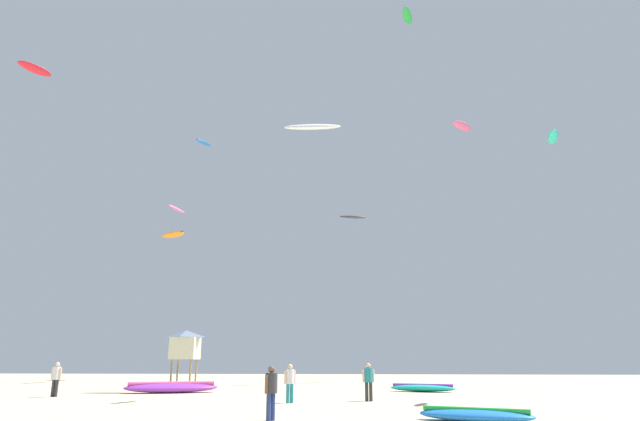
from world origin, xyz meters
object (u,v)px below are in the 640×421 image
person_midground (290,380)px  kite_aloft_6 (312,127)px  kite_aloft_2 (407,16)px  kite_grounded_mid (423,388)px  lifeguard_tower (185,344)px  kite_aloft_3 (35,69)px  kite_grounded_far (171,387)px  kite_aloft_1 (203,143)px  person_right (56,376)px  person_left (368,379)px  kite_grounded_near (475,415)px  kite_aloft_0 (462,126)px  person_foreground (271,388)px  kite_aloft_4 (553,137)px  kite_aloft_5 (177,209)px  kite_aloft_8 (173,235)px  kite_aloft_7 (353,217)px

person_midground → kite_aloft_6: size_ratio=0.40×
kite_aloft_2 → kite_aloft_6: bearing=141.4°
person_midground → kite_grounded_mid: (6.95, 9.19, -0.77)m
lifeguard_tower → kite_aloft_3: size_ratio=1.95×
kite_grounded_far → kite_aloft_1: (-5.30, 20.71, 24.04)m
person_right → kite_aloft_2: kite_aloft_2 is taller
person_left → lifeguard_tower: lifeguard_tower is taller
kite_grounded_near → kite_aloft_0: 44.19m
person_foreground → kite_aloft_6: 26.02m
kite_grounded_mid → kite_aloft_4: kite_aloft_4 is taller
person_midground → kite_grounded_far: bearing=-161.4°
person_right → kite_aloft_0: (27.24, 25.00, 24.55)m
person_midground → person_left: (3.61, 1.38, 0.02)m
kite_aloft_3 → kite_aloft_5: kite_aloft_3 is taller
kite_aloft_3 → kite_aloft_4: (30.75, 0.40, -5.32)m
kite_grounded_far → kite_aloft_5: bearing=110.7°
person_left → person_right: 16.67m
kite_aloft_6 → lifeguard_tower: bearing=149.8°
kite_aloft_5 → kite_aloft_1: bearing=73.9°
person_midground → kite_grounded_mid: 11.55m
person_right → kite_aloft_6: kite_aloft_6 is taller
kite_aloft_3 → kite_aloft_2: bearing=8.1°
kite_aloft_1 → kite_aloft_4: bearing=-41.7°
kite_aloft_8 → kite_grounded_mid: bearing=-40.4°
kite_grounded_near → kite_grounded_mid: size_ratio=0.91×
kite_aloft_0 → kite_aloft_8: (-30.58, 0.73, -11.04)m
kite_grounded_near → kite_aloft_6: size_ratio=0.88×
kite_grounded_far → kite_aloft_7: bearing=51.9°
kite_aloft_6 → person_midground: bearing=-89.7°
kite_aloft_6 → kite_aloft_8: size_ratio=1.25×
kite_aloft_1 → kite_aloft_5: bearing=-106.1°
kite_aloft_4 → lifeguard_tower: bearing=149.7°
kite_aloft_1 → kite_aloft_5: kite_aloft_1 is taller
kite_aloft_2 → kite_grounded_mid: bearing=86.7°
kite_aloft_1 → kite_aloft_3: bearing=-97.5°
person_midground → kite_aloft_7: (2.75, 20.68, 12.98)m
kite_aloft_5 → kite_aloft_6: 19.01m
kite_grounded_mid → kite_aloft_4: (7.28, -5.87, 13.71)m
kite_aloft_2 → kite_aloft_4: kite_aloft_2 is taller
kite_aloft_0 → kite_aloft_2: bearing=-108.8°
kite_aloft_7 → kite_aloft_8: size_ratio=0.72×
kite_grounded_far → kite_aloft_7: 22.05m
kite_aloft_3 → kite_aloft_4: bearing=0.8°
person_right → kite_aloft_8: bearing=13.5°
kite_aloft_1 → kite_aloft_4: size_ratio=1.07×
lifeguard_tower → kite_aloft_7: kite_aloft_7 is taller
kite_aloft_4 → kite_aloft_5: kite_aloft_5 is taller
person_midground → kite_grounded_near: bearing=14.3°
lifeguard_tower → kite_aloft_6: kite_aloft_6 is taller
person_foreground → kite_grounded_mid: size_ratio=0.42×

